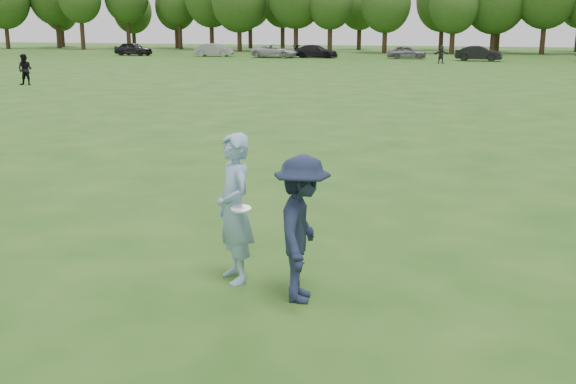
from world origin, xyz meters
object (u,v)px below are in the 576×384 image
(car_c, at_px, (275,51))
(car_f, at_px, (479,53))
(thrower, at_px, (234,209))
(car_e, at_px, (407,52))
(car_d, at_px, (316,51))
(defender, at_px, (302,229))
(player_far_d, at_px, (441,54))
(car_a, at_px, (133,49))
(player_far_a, at_px, (25,70))
(car_b, at_px, (214,50))

(car_c, relative_size, car_f, 1.14)
(thrower, distance_m, car_e, 60.27)
(car_d, bearing_deg, defender, -164.08)
(player_far_d, xyz_separation_m, car_e, (-3.75, 7.03, -0.14))
(car_c, xyz_separation_m, car_d, (4.08, 0.84, -0.01))
(car_a, bearing_deg, car_c, -84.52)
(player_far_a, distance_m, player_far_d, 35.37)
(thrower, distance_m, car_c, 61.22)
(thrower, bearing_deg, car_b, 162.51)
(player_far_d, height_order, car_b, player_far_d)
(car_b, xyz_separation_m, car_f, (27.04, -1.42, 0.02))
(car_f, bearing_deg, car_a, 95.27)
(car_d, xyz_separation_m, car_f, (15.96, -1.49, 0.04))
(car_a, relative_size, car_f, 1.00)
(car_a, xyz_separation_m, car_f, (36.28, -0.97, -0.02))
(player_far_a, bearing_deg, car_f, 46.57)
(car_a, relative_size, car_d, 0.94)
(car_e, bearing_deg, car_c, 88.36)
(car_b, bearing_deg, car_d, -96.07)
(thrower, relative_size, car_e, 0.54)
(thrower, relative_size, defender, 1.09)
(player_far_d, relative_size, car_e, 0.41)
(car_f, bearing_deg, player_far_a, 150.16)
(car_e, xyz_separation_m, car_f, (6.89, -2.08, 0.04))
(car_d, distance_m, car_e, 9.09)
(car_e, bearing_deg, defender, 177.17)
(car_b, height_order, car_d, car_b)
(thrower, height_order, car_a, thrower)
(car_b, distance_m, car_f, 27.08)
(defender, height_order, car_a, defender)
(player_far_d, bearing_deg, car_a, 144.55)
(player_far_a, relative_size, car_b, 0.43)
(player_far_a, height_order, car_a, player_far_a)
(car_d, bearing_deg, car_c, 104.08)
(thrower, xyz_separation_m, car_d, (-13.32, 59.54, -0.38))
(thrower, height_order, car_e, thrower)
(defender, bearing_deg, car_d, 6.08)
(car_b, bearing_deg, player_far_a, 177.61)
(thrower, xyz_separation_m, player_far_a, (-21.96, 24.98, -0.15))
(thrower, xyz_separation_m, player_far_d, (-0.50, 53.09, -0.24))
(car_d, height_order, car_e, car_e)
(player_far_d, height_order, car_a, player_far_d)
(car_f, bearing_deg, player_far_d, 154.42)
(defender, xyz_separation_m, car_d, (-14.37, 59.93, -0.30))
(thrower, distance_m, player_far_d, 53.09)
(player_far_d, relative_size, car_a, 0.38)
(car_b, bearing_deg, car_a, 86.31)
(car_b, bearing_deg, defender, -163.41)
(car_d, distance_m, car_f, 16.03)
(car_a, relative_size, car_e, 1.09)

